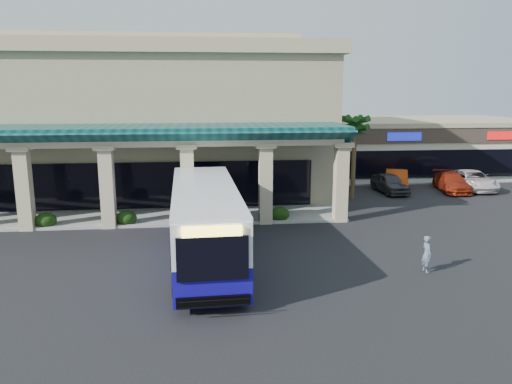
{
  "coord_description": "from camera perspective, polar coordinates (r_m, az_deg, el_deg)",
  "views": [
    {
      "loc": [
        -2.07,
        -23.12,
        7.81
      ],
      "look_at": [
        0.78,
        3.71,
        2.2
      ],
      "focal_mm": 35.0,
      "sensor_mm": 36.0,
      "label": 1
    }
  ],
  "objects": [
    {
      "name": "strip_mall",
      "position": [
        51.5,
        16.98,
        5.26
      ],
      "size": [
        22.5,
        12.5,
        4.9
      ],
      "primitive_type": null,
      "color": "beige",
      "rests_on": "ground"
    },
    {
      "name": "car_gray",
      "position": [
        42.81,
        23.45,
        1.26
      ],
      "size": [
        2.67,
        5.43,
        1.48
      ],
      "primitive_type": "imported",
      "rotation": [
        0.0,
        0.0,
        -0.04
      ],
      "color": "silver",
      "rests_on": "ground"
    },
    {
      "name": "palm_1",
      "position": [
        39.19,
        11.18,
        4.32
      ],
      "size": [
        2.4,
        2.4,
        5.8
      ],
      "primitive_type": null,
      "color": "#113A0F",
      "rests_on": "ground"
    },
    {
      "name": "ground",
      "position": [
        24.49,
        -0.91,
        -6.85
      ],
      "size": [
        110.0,
        110.0,
        0.0
      ],
      "primitive_type": "plane",
      "color": "black"
    },
    {
      "name": "car_white",
      "position": [
        40.71,
        15.75,
        1.34
      ],
      "size": [
        3.12,
        4.96,
        1.54
      ],
      "primitive_type": "imported",
      "rotation": [
        0.0,
        0.0,
        -0.35
      ],
      "color": "#97310A",
      "rests_on": "ground"
    },
    {
      "name": "palm_0",
      "position": [
        36.0,
        11.09,
        4.33
      ],
      "size": [
        2.4,
        2.4,
        6.6
      ],
      "primitive_type": null,
      "color": "#113A0F",
      "rests_on": "ground"
    },
    {
      "name": "transit_bus",
      "position": [
        22.94,
        -5.82,
        -3.67
      ],
      "size": [
        3.35,
        12.54,
        3.47
      ],
      "primitive_type": null,
      "rotation": [
        0.0,
        0.0,
        0.04
      ],
      "color": "#150D97",
      "rests_on": "ground"
    },
    {
      "name": "main_building",
      "position": [
        39.62,
        -14.83,
        8.27
      ],
      "size": [
        30.8,
        14.8,
        11.35
      ],
      "primitive_type": null,
      "color": "tan",
      "rests_on": "ground"
    },
    {
      "name": "pedestrian",
      "position": [
        22.91,
        18.94,
        -6.7
      ],
      "size": [
        0.42,
        0.61,
        1.62
      ],
      "primitive_type": "imported",
      "rotation": [
        0.0,
        0.0,
        1.63
      ],
      "color": "slate",
      "rests_on": "ground"
    },
    {
      "name": "car_red",
      "position": [
        41.44,
        21.45,
        1.04
      ],
      "size": [
        2.76,
        5.1,
        1.4
      ],
      "primitive_type": "imported",
      "rotation": [
        0.0,
        0.0,
        -0.17
      ],
      "color": "maroon",
      "rests_on": "ground"
    },
    {
      "name": "arcade",
      "position": [
        30.9,
        -17.06,
        1.99
      ],
      "size": [
        30.0,
        6.2,
        5.7
      ],
      "primitive_type": null,
      "color": "#093B3B",
      "rests_on": "ground"
    },
    {
      "name": "broadleaf_tree",
      "position": [
        43.53,
        6.7,
        4.53
      ],
      "size": [
        2.6,
        2.6,
        4.81
      ],
      "primitive_type": null,
      "color": "black",
      "rests_on": "ground"
    },
    {
      "name": "car_silver",
      "position": [
        39.36,
        15.04,
        0.99
      ],
      "size": [
        1.97,
        4.43,
        1.48
      ],
      "primitive_type": "imported",
      "rotation": [
        0.0,
        0.0,
        0.05
      ],
      "color": "#343637",
      "rests_on": "ground"
    }
  ]
}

